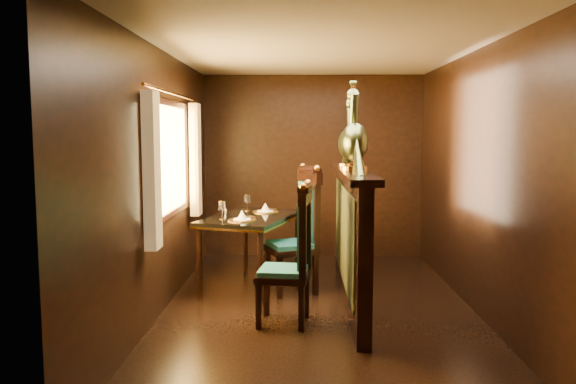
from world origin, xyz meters
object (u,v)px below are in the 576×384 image
(dining_table, at_px, (252,222))
(chair_left, at_px, (297,250))
(chair_right, at_px, (302,225))
(peacock_left, at_px, (355,125))
(peacock_right, at_px, (349,130))

(dining_table, relative_size, chair_left, 1.19)
(chair_right, xyz_separation_m, peacock_left, (0.48, -0.75, 1.07))
(peacock_right, bearing_deg, chair_left, -120.95)
(chair_left, height_order, peacock_left, peacock_left)
(dining_table, height_order, peacock_left, peacock_left)
(dining_table, distance_m, peacock_left, 1.74)
(chair_right, bearing_deg, peacock_right, -42.67)
(chair_left, bearing_deg, peacock_right, 66.38)
(peacock_left, distance_m, peacock_right, 0.56)
(peacock_right, bearing_deg, chair_right, 158.81)
(peacock_left, bearing_deg, chair_right, 122.70)
(chair_right, bearing_deg, chair_left, -114.37)
(peacock_left, xyz_separation_m, peacock_right, (0.00, 0.56, -0.04))
(dining_table, xyz_separation_m, chair_right, (0.56, -0.16, -0.01))
(dining_table, xyz_separation_m, peacock_right, (1.04, -0.35, 1.01))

